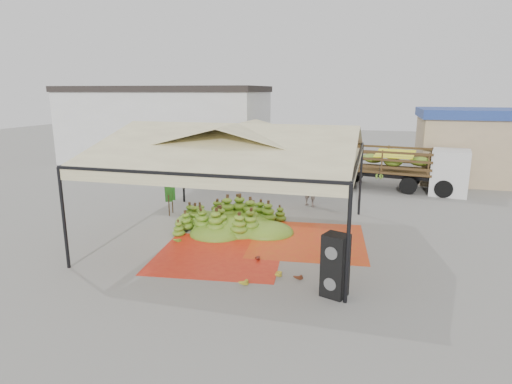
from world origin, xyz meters
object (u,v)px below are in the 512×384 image
(banana_heap, at_px, (234,214))
(truck_left, at_px, (280,154))
(vendor, at_px, (310,185))
(speaker_stack, at_px, (335,265))
(truck_right, at_px, (406,164))

(banana_heap, height_order, truck_left, truck_left)
(vendor, bearing_deg, speaker_stack, 123.42)
(vendor, distance_m, truck_left, 5.60)
(speaker_stack, distance_m, vendor, 8.77)
(truck_left, height_order, truck_right, truck_left)
(speaker_stack, height_order, truck_right, truck_right)
(banana_heap, relative_size, vendor, 2.68)
(banana_heap, relative_size, truck_right, 0.75)
(vendor, bearing_deg, banana_heap, 81.18)
(vendor, height_order, truck_right, truck_right)
(banana_heap, relative_size, speaker_stack, 3.09)
(vendor, relative_size, truck_right, 0.28)
(banana_heap, xyz_separation_m, truck_right, (6.61, 8.54, 0.82))
(speaker_stack, relative_size, truck_right, 0.24)
(speaker_stack, distance_m, truck_left, 14.25)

